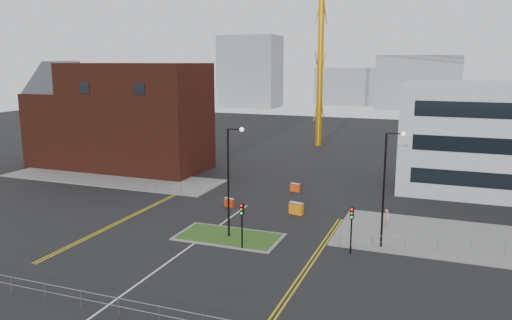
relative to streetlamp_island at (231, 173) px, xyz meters
The scene contains 25 objects.
ground 9.91m from the streetlamp_island, 105.50° to the right, with size 200.00×200.00×0.00m, color black.
pavement_left 26.80m from the streetlamp_island, 147.78° to the left, with size 28.00×8.00×0.12m, color slate.
pavement_right 21.35m from the streetlamp_island, 16.87° to the left, with size 24.00×10.00×0.12m, color slate.
island_kerb 5.38m from the streetlamp_island, behind, with size 8.60×4.60×0.08m, color slate.
grass_island 5.36m from the streetlamp_island, behind, with size 8.00×4.00×0.12m, color #254818.
brick_building 32.20m from the streetlamp_island, 141.56° to the left, with size 24.20×10.07×14.24m.
streetlamp_island is the anchor object (origin of this frame).
streetlamp_right_near 12.17m from the streetlamp_island, ahead, with size 1.46×0.36×9.18m.
traffic_light_island 3.92m from the streetlamp_island, 48.59° to the right, with size 0.28×0.33×3.65m.
traffic_light_right 10.19m from the streetlamp_island, ahead, with size 0.28×0.33×3.65m.
railing_front 14.91m from the streetlamp_island, 99.00° to the right, with size 24.05×0.05×1.10m.
railing_left 17.22m from the streetlamp_island, 142.89° to the left, with size 6.05×0.05×1.10m.
railing_right 19.18m from the streetlamp_island, 10.84° to the left, with size 19.05×5.05×1.10m.
centre_line 8.38m from the streetlamp_island, 110.29° to the right, with size 0.15×30.00×0.01m, color silver.
yellow_left_a 12.61m from the streetlamp_island, 169.89° to the left, with size 0.12×24.00×0.01m, color gold.
yellow_left_b 12.35m from the streetlamp_island, 169.62° to the left, with size 0.12×24.00×0.01m, color gold.
yellow_right_a 9.29m from the streetlamp_island, 15.36° to the right, with size 0.12×20.00×0.01m, color gold.
yellow_right_b 9.53m from the streetlamp_island, 14.78° to the right, with size 0.12×20.00×0.01m, color gold.
skyline_a 119.82m from the streetlamp_island, 110.65° to the left, with size 18.00×12.00×22.00m, color gray.
skyline_b 122.28m from the streetlamp_island, 86.35° to the left, with size 24.00×12.00×16.00m, color gray.
skyline_d 132.40m from the streetlamp_island, 94.43° to the left, with size 30.00×12.00×12.00m, color gray.
pedestrian 14.46m from the streetlamp_island, 32.02° to the left, with size 0.58×0.38×1.59m, color pink.
barrier_left 10.10m from the streetlamp_island, 114.88° to the left, with size 1.11×0.65×0.88m.
barrier_mid 16.75m from the streetlamp_island, 87.20° to the left, with size 1.17×0.62×0.94m.
barrier_right 9.86m from the streetlamp_island, 68.19° to the left, with size 1.44×0.81×1.15m.
Camera 1 is at (17.92, -27.69, 14.24)m, focal length 35.00 mm.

